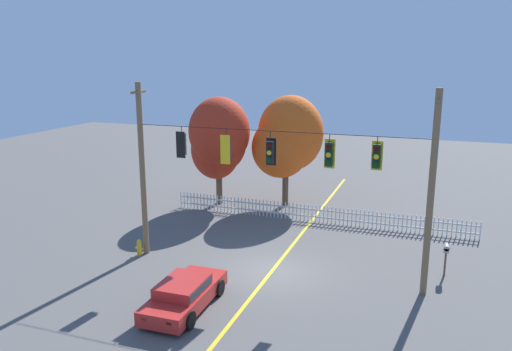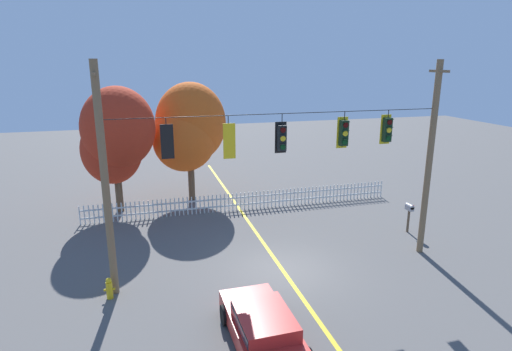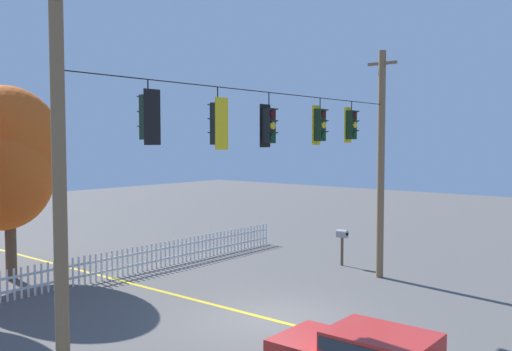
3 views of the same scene
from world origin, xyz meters
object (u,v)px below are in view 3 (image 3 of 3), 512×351
object	(u,v)px
autumn_maple_mid	(5,161)
traffic_signal_southbound_primary	(351,125)
traffic_signal_eastbound_side	(269,126)
traffic_signal_northbound_secondary	(320,125)
traffic_signal_northbound_primary	(148,117)
traffic_signal_westbound_side	(218,124)
roadside_mailbox	(342,236)

from	to	relation	value
autumn_maple_mid	traffic_signal_southbound_primary	bearing A→B (deg)	-56.99
traffic_signal_eastbound_side	traffic_signal_northbound_secondary	bearing A→B (deg)	0.01
traffic_signal_southbound_primary	traffic_signal_northbound_primary	bearing A→B (deg)	-179.87
traffic_signal_southbound_primary	autumn_maple_mid	distance (m)	12.11
traffic_signal_southbound_primary	autumn_maple_mid	bearing A→B (deg)	123.01
traffic_signal_westbound_side	autumn_maple_mid	world-z (taller)	autumn_maple_mid
traffic_signal_northbound_primary	traffic_signal_eastbound_side	world-z (taller)	same
traffic_signal_northbound_secondary	autumn_maple_mid	bearing A→B (deg)	114.98
traffic_signal_southbound_primary	autumn_maple_mid	world-z (taller)	autumn_maple_mid
traffic_signal_northbound_secondary	traffic_signal_eastbound_side	bearing A→B (deg)	-179.99
traffic_signal_westbound_side	traffic_signal_northbound_secondary	bearing A→B (deg)	0.25
autumn_maple_mid	roadside_mailbox	bearing A→B (deg)	-40.51
traffic_signal_eastbound_side	autumn_maple_mid	bearing A→B (deg)	102.49
traffic_signal_northbound_secondary	roadside_mailbox	world-z (taller)	traffic_signal_northbound_secondary
traffic_signal_northbound_primary	traffic_signal_northbound_secondary	bearing A→B (deg)	0.17
traffic_signal_northbound_primary	traffic_signal_westbound_side	bearing A→B (deg)	-0.02
traffic_signal_southbound_primary	traffic_signal_northbound_secondary	bearing A→B (deg)	179.99
traffic_signal_northbound_secondary	traffic_signal_southbound_primary	bearing A→B (deg)	-0.01
traffic_signal_eastbound_side	traffic_signal_southbound_primary	distance (m)	4.33
traffic_signal_eastbound_side	autumn_maple_mid	size ratio (longest dim) A/B	0.21
traffic_signal_westbound_side	roadside_mailbox	xyz separation A→B (m)	(9.18, 2.05, -4.15)
traffic_signal_westbound_side	traffic_signal_eastbound_side	xyz separation A→B (m)	(1.97, 0.02, -0.00)
traffic_signal_northbound_primary	traffic_signal_southbound_primary	bearing A→B (deg)	0.13
traffic_signal_westbound_side	traffic_signal_northbound_secondary	world-z (taller)	same
autumn_maple_mid	roadside_mailbox	world-z (taller)	autumn_maple_mid
traffic_signal_northbound_primary	roadside_mailbox	bearing A→B (deg)	10.27
autumn_maple_mid	traffic_signal_westbound_side	bearing A→B (deg)	-88.50
traffic_signal_westbound_side	roadside_mailbox	bearing A→B (deg)	12.58
traffic_signal_northbound_secondary	roadside_mailbox	size ratio (longest dim) A/B	0.99
traffic_signal_northbound_secondary	autumn_maple_mid	xyz separation A→B (m)	(-4.71, 10.10, -1.18)
traffic_signal_westbound_side	traffic_signal_southbound_primary	bearing A→B (deg)	0.18
traffic_signal_northbound_primary	roadside_mailbox	distance (m)	12.24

